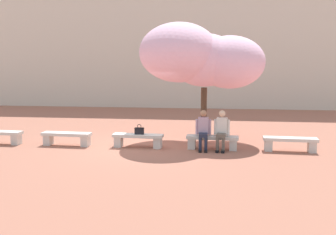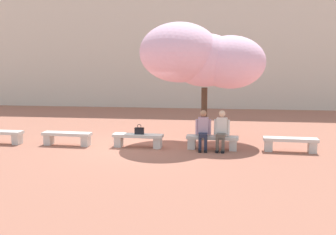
% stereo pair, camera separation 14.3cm
% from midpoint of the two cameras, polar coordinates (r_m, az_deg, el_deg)
% --- Properties ---
extents(ground_plane, '(100.00, 100.00, 0.00)m').
position_cam_midpoint_polar(ground_plane, '(13.21, -4.06, -4.34)').
color(ground_plane, '#9E604C').
extents(building_facade, '(28.00, 4.00, 8.32)m').
position_cam_midpoint_polar(building_facade, '(25.47, 1.55, 11.27)').
color(building_facade, beige).
rests_on(building_facade, ground).
extents(stone_bench_near_west, '(1.70, 0.50, 0.45)m').
position_cam_midpoint_polar(stone_bench_near_west, '(13.84, -14.16, -2.72)').
color(stone_bench_near_west, beige).
rests_on(stone_bench_near_west, ground).
extents(stone_bench_center, '(1.70, 0.50, 0.45)m').
position_cam_midpoint_polar(stone_bench_center, '(13.15, -4.08, -3.07)').
color(stone_bench_center, beige).
rests_on(stone_bench_center, ground).
extents(stone_bench_near_east, '(1.70, 0.50, 0.45)m').
position_cam_midpoint_polar(stone_bench_near_east, '(12.90, 6.76, -3.33)').
color(stone_bench_near_east, beige).
rests_on(stone_bench_near_east, ground).
extents(stone_bench_east_end, '(1.70, 0.50, 0.45)m').
position_cam_midpoint_polar(stone_bench_east_end, '(13.12, 17.62, -3.48)').
color(stone_bench_east_end, beige).
rests_on(stone_bench_east_end, ground).
extents(person_seated_left, '(0.51, 0.69, 1.29)m').
position_cam_midpoint_polar(person_seated_left, '(12.78, 5.45, -1.61)').
color(person_seated_left, black).
rests_on(person_seated_left, ground).
extents(person_seated_right, '(0.51, 0.71, 1.29)m').
position_cam_midpoint_polar(person_seated_right, '(12.77, 8.09, -1.65)').
color(person_seated_right, black).
rests_on(person_seated_right, ground).
extents(handbag, '(0.30, 0.15, 0.34)m').
position_cam_midpoint_polar(handbag, '(13.08, -3.88, -1.88)').
color(handbag, black).
rests_on(handbag, stone_bench_center).
extents(cherry_tree_main, '(4.45, 3.02, 4.22)m').
position_cam_midpoint_polar(cherry_tree_main, '(14.14, 5.04, 8.68)').
color(cherry_tree_main, '#473323').
rests_on(cherry_tree_main, ground).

